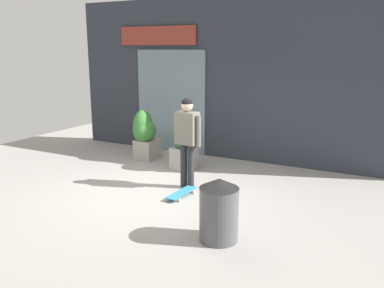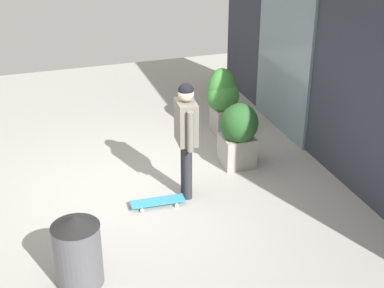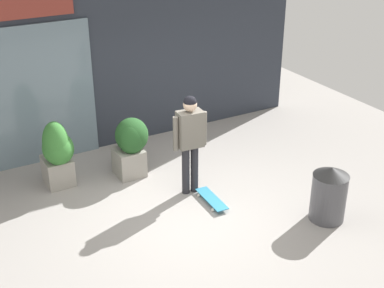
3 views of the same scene
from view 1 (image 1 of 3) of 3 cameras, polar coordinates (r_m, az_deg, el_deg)
name	(u,v)px [view 1 (image 1 of 3)]	position (r m, az deg, el deg)	size (l,w,h in m)	color
ground_plane	(157,192)	(7.81, -4.86, -6.64)	(12.00, 12.00, 0.00)	#9E9993
building_facade	(221,80)	(10.04, 4.01, 8.88)	(8.16, 0.31, 3.82)	#2D333D
skateboarder	(187,133)	(7.75, -0.68, 1.48)	(0.59, 0.29, 1.74)	#28282D
skateboard	(182,193)	(7.56, -1.45, -6.78)	(0.29, 0.79, 0.08)	teal
planter_box_left	(145,134)	(9.87, -6.58, 1.39)	(0.52, 0.69, 1.22)	gray
planter_box_right	(185,142)	(9.02, -0.93, 0.25)	(0.61, 0.59, 1.08)	gray
trash_bin	(219,210)	(5.79, 3.74, -9.04)	(0.56, 0.56, 0.91)	#4C4C51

